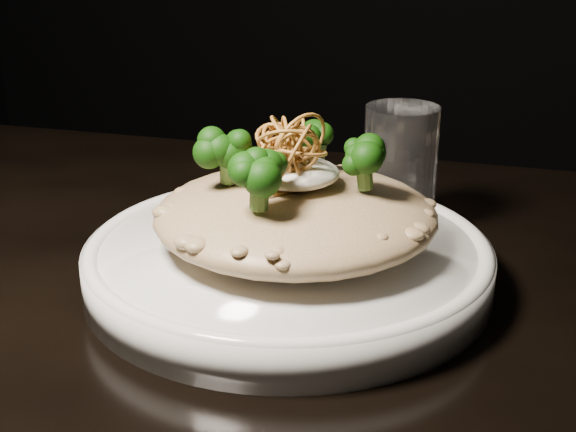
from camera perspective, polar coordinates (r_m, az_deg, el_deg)
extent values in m
cube|color=black|center=(0.59, -0.20, -8.72)|extent=(1.10, 0.80, 0.04)
cylinder|color=black|center=(1.22, -18.22, -12.95)|extent=(0.05, 0.05, 0.71)
cylinder|color=silver|center=(0.62, 0.00, -3.39)|extent=(0.31, 0.31, 0.03)
ellipsoid|color=brown|center=(0.60, 0.54, 0.11)|extent=(0.21, 0.21, 0.05)
ellipsoid|color=white|center=(0.59, 0.53, 3.09)|extent=(0.07, 0.07, 0.02)
cylinder|color=silver|center=(0.71, 7.96, 3.27)|extent=(0.07, 0.07, 0.11)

